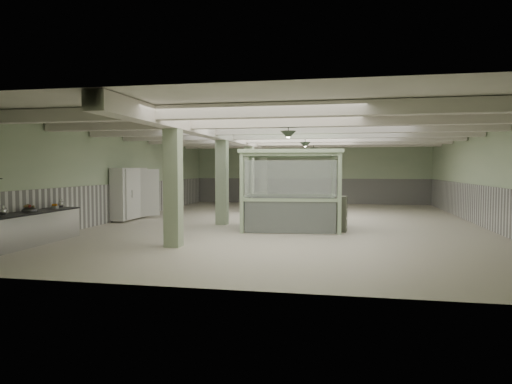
% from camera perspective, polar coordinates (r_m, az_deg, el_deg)
% --- Properties ---
extents(floor, '(20.00, 20.00, 0.00)m').
position_cam_1_polar(floor, '(17.89, 4.37, -3.85)').
color(floor, '#BCB9A5').
rests_on(floor, ground).
extents(ceiling, '(14.00, 20.00, 0.02)m').
position_cam_1_polar(ceiling, '(17.82, 4.42, 7.72)').
color(ceiling, white).
rests_on(ceiling, wall_back).
extents(wall_back, '(14.00, 0.02, 3.60)m').
position_cam_1_polar(wall_back, '(27.72, 6.78, 2.30)').
color(wall_back, '#AFC19B').
rests_on(wall_back, floor).
extents(wall_front, '(14.00, 0.02, 3.60)m').
position_cam_1_polar(wall_front, '(7.92, -3.99, 0.60)').
color(wall_front, '#AFC19B').
rests_on(wall_front, floor).
extents(wall_left, '(0.02, 20.00, 3.60)m').
position_cam_1_polar(wall_left, '(19.83, -16.14, 1.93)').
color(wall_left, '#AFC19B').
rests_on(wall_left, floor).
extents(wall_right, '(0.02, 20.00, 3.60)m').
position_cam_1_polar(wall_right, '(18.33, 26.70, 1.65)').
color(wall_right, '#AFC19B').
rests_on(wall_right, floor).
extents(wainscot_left, '(0.05, 19.90, 1.50)m').
position_cam_1_polar(wainscot_left, '(19.86, -16.04, -1.10)').
color(wainscot_left, silver).
rests_on(wainscot_left, floor).
extents(wainscot_right, '(0.05, 19.90, 1.50)m').
position_cam_1_polar(wainscot_right, '(18.37, 26.55, -1.63)').
color(wainscot_right, silver).
rests_on(wainscot_right, floor).
extents(wainscot_back, '(13.90, 0.05, 1.50)m').
position_cam_1_polar(wainscot_back, '(27.73, 6.77, 0.13)').
color(wainscot_back, silver).
rests_on(wainscot_back, floor).
extents(girder, '(0.45, 19.90, 0.40)m').
position_cam_1_polar(girder, '(18.26, -3.46, 6.92)').
color(girder, silver).
rests_on(girder, ceiling).
extents(beam_a, '(13.90, 0.35, 0.32)m').
position_cam_1_polar(beam_a, '(10.43, -0.41, 10.11)').
color(beam_a, silver).
rests_on(beam_a, ceiling).
extents(beam_b, '(13.90, 0.35, 0.32)m').
position_cam_1_polar(beam_b, '(12.87, 1.82, 8.75)').
color(beam_b, silver).
rests_on(beam_b, ceiling).
extents(beam_c, '(13.90, 0.35, 0.32)m').
position_cam_1_polar(beam_c, '(15.33, 3.33, 7.82)').
color(beam_c, silver).
rests_on(beam_c, ceiling).
extents(beam_d, '(13.90, 0.35, 0.32)m').
position_cam_1_polar(beam_d, '(17.81, 4.42, 7.14)').
color(beam_d, silver).
rests_on(beam_d, ceiling).
extents(beam_e, '(13.90, 0.35, 0.32)m').
position_cam_1_polar(beam_e, '(20.29, 5.23, 6.63)').
color(beam_e, silver).
rests_on(beam_e, ceiling).
extents(beam_f, '(13.90, 0.35, 0.32)m').
position_cam_1_polar(beam_f, '(22.77, 5.87, 6.23)').
color(beam_f, silver).
rests_on(beam_f, ceiling).
extents(beam_g, '(13.90, 0.35, 0.32)m').
position_cam_1_polar(beam_g, '(25.26, 6.39, 5.91)').
color(beam_g, silver).
rests_on(beam_g, ceiling).
extents(column_a, '(0.42, 0.42, 3.60)m').
position_cam_1_polar(column_a, '(12.50, -10.32, 1.44)').
color(column_a, '#9BAE8C').
rests_on(column_a, floor).
extents(column_b, '(0.42, 0.42, 3.60)m').
position_cam_1_polar(column_b, '(17.25, -4.27, 1.89)').
color(column_b, '#9BAE8C').
rests_on(column_b, floor).
extents(column_c, '(0.42, 0.42, 3.60)m').
position_cam_1_polar(column_c, '(22.12, -0.85, 2.14)').
color(column_c, '#9BAE8C').
rests_on(column_c, floor).
extents(column_d, '(0.42, 0.42, 3.60)m').
position_cam_1_polar(column_d, '(26.04, 0.96, 2.27)').
color(column_d, '#9BAE8C').
rests_on(column_d, floor).
extents(pendant_front, '(0.44, 0.44, 0.22)m').
position_cam_1_polar(pendant_front, '(12.77, 4.05, 7.12)').
color(pendant_front, '#313F2F').
rests_on(pendant_front, ceiling).
extents(pendant_mid, '(0.44, 0.44, 0.22)m').
position_cam_1_polar(pendant_mid, '(18.23, 6.16, 5.87)').
color(pendant_mid, '#313F2F').
rests_on(pendant_mid, ceiling).
extents(pendant_back, '(0.44, 0.44, 0.22)m').
position_cam_1_polar(pendant_back, '(23.21, 7.21, 5.25)').
color(pendant_back, '#313F2F').
rests_on(pendant_back, ceiling).
extents(prep_counter, '(0.82, 4.68, 0.91)m').
position_cam_1_polar(prep_counter, '(13.78, -27.75, -4.31)').
color(prep_counter, '#ABABAF').
rests_on(prep_counter, floor).
extents(pitcher_near, '(0.22, 0.24, 0.27)m').
position_cam_1_polar(pitcher_near, '(15.35, -23.24, -1.34)').
color(pitcher_near, '#ABABAF').
rests_on(pitcher_near, prep_counter).
extents(pitcher_far, '(0.21, 0.23, 0.26)m').
position_cam_1_polar(pitcher_far, '(13.51, -29.08, -2.05)').
color(pitcher_far, '#ABABAF').
rests_on(pitcher_far, prep_counter).
extents(veg_colander, '(0.52, 0.52, 0.19)m').
position_cam_1_polar(veg_colander, '(14.28, -26.47, -1.88)').
color(veg_colander, '#3E3F43').
rests_on(veg_colander, prep_counter).
extents(orange_bowl, '(0.30, 0.30, 0.08)m').
position_cam_1_polar(orange_bowl, '(15.09, -23.80, -1.78)').
color(orange_bowl, '#B2B2B7').
rests_on(orange_bowl, prep_counter).
extents(walkin_cooler, '(1.07, 2.28, 2.09)m').
position_cam_1_polar(walkin_cooler, '(19.48, -15.44, -0.31)').
color(walkin_cooler, silver).
rests_on(walkin_cooler, floor).
extents(guard_booth, '(3.68, 3.21, 2.75)m').
position_cam_1_polar(guard_booth, '(16.03, 4.37, 1.95)').
color(guard_booth, '#A7C29B').
rests_on(guard_booth, floor).
extents(filing_cabinet, '(0.43, 0.58, 1.19)m').
position_cam_1_polar(filing_cabinet, '(15.58, 10.56, -2.71)').
color(filing_cabinet, '#5F6352').
rests_on(filing_cabinet, floor).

